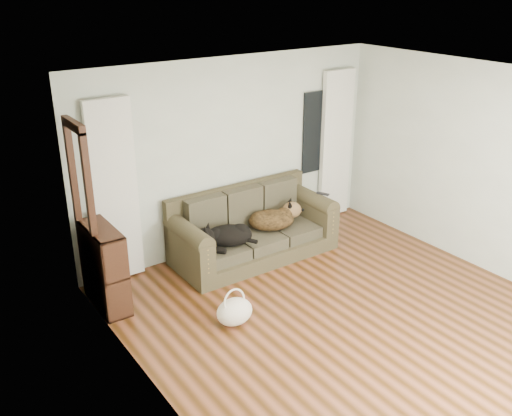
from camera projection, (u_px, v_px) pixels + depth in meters
floor at (356, 324)px, 6.25m from camera, size 5.00×5.00×0.00m
ceiling at (375, 86)px, 5.25m from camera, size 5.00×5.00×0.00m
wall_back at (232, 155)px, 7.65m from camera, size 4.50×0.04×2.60m
wall_left at (162, 278)px, 4.57m from camera, size 0.04×5.00×2.60m
wall_right at (498, 174)px, 6.93m from camera, size 0.04×5.00×2.60m
curtain_left at (115, 193)px, 6.75m from camera, size 0.55×0.08×2.25m
curtain_right at (336, 145)px, 8.59m from camera, size 0.55×0.08×2.25m
window_pane at (317, 132)px, 8.35m from camera, size 0.50×0.03×1.20m
door_casing at (85, 220)px, 6.25m from camera, size 0.07×0.60×2.10m
sofa at (254, 225)px, 7.58m from camera, size 2.18×0.94×0.89m
dog_black_lab at (226, 235)px, 7.22m from camera, size 0.73×0.65×0.26m
dog_shepherd at (274, 218)px, 7.70m from camera, size 0.78×0.67×0.29m
tv_remote at (323, 194)px, 7.88m from camera, size 0.12×0.19×0.02m
tote_bag at (234, 311)px, 6.20m from camera, size 0.48×0.41×0.30m
bookshelf at (104, 267)px, 6.42m from camera, size 0.36×0.80×0.97m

